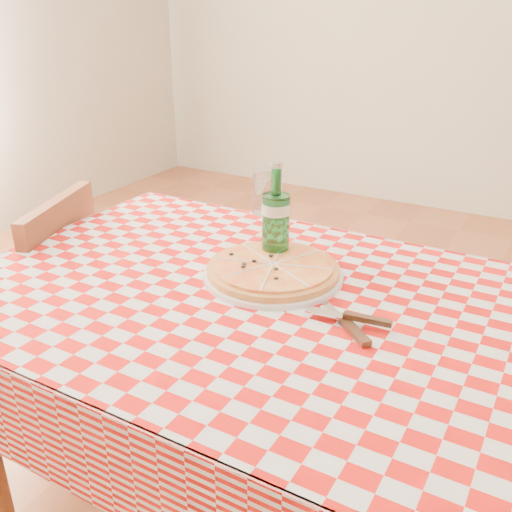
{
  "coord_description": "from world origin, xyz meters",
  "views": [
    {
      "loc": [
        0.55,
        -0.94,
        1.34
      ],
      "look_at": [
        -0.02,
        0.06,
        0.82
      ],
      "focal_mm": 40.0,
      "sensor_mm": 36.0,
      "label": 1
    }
  ],
  "objects_px": {
    "dining_table": "(250,332)",
    "chair_far": "(43,310)",
    "water_bottle": "(276,213)",
    "wine_glass": "(267,211)",
    "pizza_plate": "(273,268)"
  },
  "relations": [
    {
      "from": "pizza_plate",
      "to": "water_bottle",
      "type": "xyz_separation_m",
      "value": [
        -0.04,
        0.08,
        0.1
      ]
    },
    {
      "from": "water_bottle",
      "to": "wine_glass",
      "type": "height_order",
      "value": "water_bottle"
    },
    {
      "from": "chair_far",
      "to": "wine_glass",
      "type": "height_order",
      "value": "wine_glass"
    },
    {
      "from": "dining_table",
      "to": "chair_far",
      "type": "distance_m",
      "value": 0.78
    },
    {
      "from": "dining_table",
      "to": "water_bottle",
      "type": "bearing_deg",
      "value": 100.36
    },
    {
      "from": "chair_far",
      "to": "wine_glass",
      "type": "distance_m",
      "value": 0.79
    },
    {
      "from": "dining_table",
      "to": "pizza_plate",
      "type": "bearing_deg",
      "value": 87.14
    },
    {
      "from": "dining_table",
      "to": "wine_glass",
      "type": "xyz_separation_m",
      "value": [
        -0.1,
        0.25,
        0.19
      ]
    },
    {
      "from": "pizza_plate",
      "to": "wine_glass",
      "type": "height_order",
      "value": "wine_glass"
    },
    {
      "from": "wine_glass",
      "to": "water_bottle",
      "type": "bearing_deg",
      "value": -49.08
    },
    {
      "from": "dining_table",
      "to": "wine_glass",
      "type": "height_order",
      "value": "wine_glass"
    },
    {
      "from": "pizza_plate",
      "to": "water_bottle",
      "type": "bearing_deg",
      "value": 114.61
    },
    {
      "from": "chair_far",
      "to": "water_bottle",
      "type": "xyz_separation_m",
      "value": [
        0.73,
        0.13,
        0.4
      ]
    },
    {
      "from": "wine_glass",
      "to": "dining_table",
      "type": "bearing_deg",
      "value": -69.0
    },
    {
      "from": "wine_glass",
      "to": "pizza_plate",
      "type": "bearing_deg",
      "value": -56.87
    }
  ]
}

